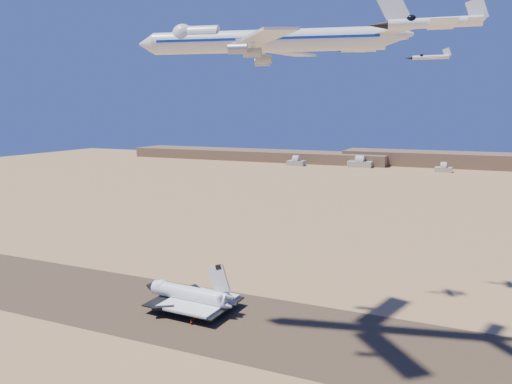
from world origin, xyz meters
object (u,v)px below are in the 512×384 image
at_px(shuttle, 189,296).
at_px(crew_c, 194,320).
at_px(carrier_747, 257,41).
at_px(chase_jet_b, 432,22).
at_px(crew_a, 202,315).
at_px(crew_b, 192,322).
at_px(chase_jet_d, 430,57).
at_px(chase_jet_c, 357,50).

distance_m(shuttle, crew_c, 12.95).
distance_m(carrier_747, chase_jet_b, 79.45).
relative_size(crew_a, crew_b, 1.01).
height_order(crew_b, chase_jet_d, chase_jet_d).
xyz_separation_m(crew_c, chase_jet_c, (42.53, 43.69, 90.80)).
xyz_separation_m(crew_b, chase_jet_c, (42.34, 45.52, 90.71)).
bearing_deg(shuttle, chase_jet_b, -36.58).
bearing_deg(crew_b, crew_a, -3.37).
relative_size(crew_c, chase_jet_c, 0.11).
bearing_deg(chase_jet_d, crew_c, -139.77).
height_order(crew_a, chase_jet_c, chase_jet_c).
xyz_separation_m(shuttle, crew_c, (7.60, -9.63, -4.15)).
xyz_separation_m(carrier_747, chase_jet_b, (52.95, -58.77, -7.50)).
bearing_deg(crew_a, shuttle, 42.29).
relative_size(shuttle, crew_c, 23.50).
distance_m(shuttle, crew_b, 14.44).
bearing_deg(chase_jet_c, chase_jet_b, -89.61).
height_order(chase_jet_b, chase_jet_c, chase_jet_c).
distance_m(carrier_747, crew_c, 92.45).
bearing_deg(chase_jet_b, crew_c, 134.26).
relative_size(crew_b, crew_c, 1.11).
bearing_deg(carrier_747, chase_jet_d, 44.46).
relative_size(crew_b, chase_jet_b, 0.11).
height_order(crew_b, chase_jet_c, chase_jet_c).
bearing_deg(crew_b, chase_jet_b, -130.19).
bearing_deg(chase_jet_b, shuttle, 132.71).
height_order(crew_b, crew_c, crew_b).
bearing_deg(carrier_747, chase_jet_c, 53.77).
height_order(crew_c, chase_jet_d, chase_jet_d).
distance_m(crew_b, crew_c, 1.84).
bearing_deg(crew_a, crew_b, 162.88).
bearing_deg(crew_b, carrier_747, -90.31).
bearing_deg(chase_jet_c, crew_b, -150.77).
relative_size(chase_jet_c, chase_jet_d, 0.92).
xyz_separation_m(crew_b, crew_c, (-0.19, 1.83, -0.09)).
relative_size(carrier_747, crew_a, 43.93).
xyz_separation_m(carrier_747, chase_jet_c, (18.98, 44.36, 1.40)).
relative_size(crew_a, chase_jet_c, 0.12).
xyz_separation_m(crew_a, crew_b, (-0.03, -6.80, -0.01)).
bearing_deg(crew_c, crew_a, -64.29).
relative_size(chase_jet_b, chase_jet_d, 0.97).
relative_size(crew_c, chase_jet_b, 0.10).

